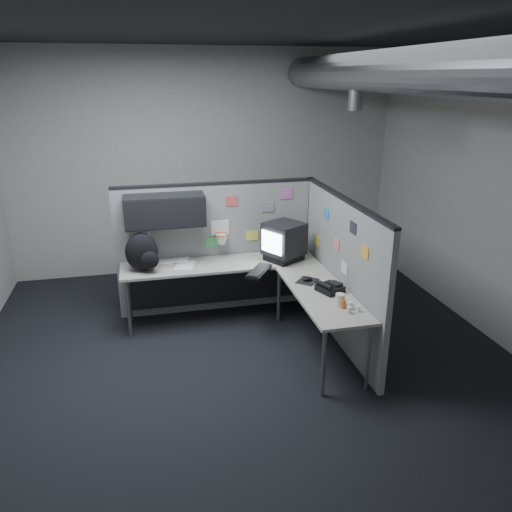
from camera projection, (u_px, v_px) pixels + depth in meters
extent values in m
cube|color=black|center=(246.00, 360.00, 5.25)|extent=(5.60, 5.60, 0.01)
cube|color=black|center=(243.00, 25.00, 4.15)|extent=(5.60, 5.60, 0.01)
cube|color=#9E9E99|center=(206.00, 164.00, 7.27)|extent=(5.60, 0.01, 3.20)
cube|color=#9E9E99|center=(378.00, 376.00, 2.13)|extent=(5.60, 0.01, 3.20)
cube|color=#9E9E99|center=(503.00, 197.00, 5.29)|extent=(0.01, 5.60, 3.20)
cylinder|color=slate|center=(393.00, 71.00, 4.57)|extent=(0.40, 5.49, 0.40)
cylinder|color=slate|center=(356.00, 96.00, 5.39)|extent=(0.16, 0.16, 0.30)
cube|color=gray|center=(217.00, 249.00, 6.14)|extent=(2.43, 0.06, 1.60)
cube|color=black|center=(215.00, 183.00, 5.87)|extent=(2.43, 0.07, 0.03)
cube|color=black|center=(309.00, 242.00, 6.39)|extent=(0.07, 0.07, 1.60)
cube|color=black|center=(165.00, 210.00, 5.64)|extent=(0.90, 0.35, 0.35)
cube|color=black|center=(166.00, 214.00, 5.48)|extent=(0.90, 0.02, 0.33)
cube|color=silver|center=(220.00, 228.00, 6.02)|extent=(0.22, 0.02, 0.18)
torus|color=#D85914|center=(221.00, 235.00, 5.96)|extent=(0.16, 0.16, 0.01)
cone|color=white|center=(221.00, 239.00, 5.98)|extent=(0.14, 0.14, 0.11)
cube|color=silver|center=(144.00, 237.00, 5.86)|extent=(0.15, 0.01, 0.12)
cube|color=#CC4C4C|center=(232.00, 201.00, 5.95)|extent=(0.15, 0.01, 0.12)
cube|color=#E5D84C|center=(252.00, 236.00, 6.15)|extent=(0.15, 0.01, 0.12)
cube|color=gray|center=(268.00, 207.00, 6.08)|extent=(0.15, 0.01, 0.12)
cube|color=#B266B2|center=(286.00, 194.00, 6.07)|extent=(0.15, 0.01, 0.12)
cube|color=#4CB266|center=(212.00, 242.00, 6.07)|extent=(0.15, 0.01, 0.12)
cube|color=gray|center=(341.00, 273.00, 5.40)|extent=(0.06, 2.23, 1.60)
cube|color=black|center=(345.00, 199.00, 5.12)|extent=(0.07, 2.23, 0.03)
cube|color=#337FCC|center=(326.00, 213.00, 5.60)|extent=(0.01, 0.15, 0.12)
cube|color=#D87F7F|center=(336.00, 244.00, 5.37)|extent=(0.01, 0.15, 0.12)
cube|color=#26262D|center=(353.00, 228.00, 4.90)|extent=(0.01, 0.15, 0.12)
cube|color=gold|center=(317.00, 240.00, 5.97)|extent=(0.01, 0.15, 0.12)
cube|color=orange|center=(365.00, 252.00, 4.68)|extent=(0.01, 0.15, 0.12)
cube|color=silver|center=(344.00, 268.00, 5.20)|extent=(0.01, 0.15, 0.12)
cube|color=#9C9A8D|center=(220.00, 264.00, 5.88)|extent=(2.30, 0.56, 0.03)
cube|color=#9C9A8D|center=(322.00, 293.00, 5.10)|extent=(0.56, 1.55, 0.03)
cube|color=black|center=(218.00, 282.00, 6.19)|extent=(2.18, 0.02, 0.55)
cylinder|color=gray|center=(129.00, 309.00, 5.57)|extent=(0.04, 0.04, 0.70)
cylinder|color=gray|center=(129.00, 293.00, 5.98)|extent=(0.04, 0.04, 0.70)
cylinder|color=gray|center=(279.00, 295.00, 5.94)|extent=(0.04, 0.04, 0.70)
cylinder|color=gray|center=(324.00, 363.00, 4.53)|extent=(0.04, 0.04, 0.70)
cylinder|color=gray|center=(368.00, 357.00, 4.62)|extent=(0.04, 0.04, 0.70)
cube|color=black|center=(284.00, 257.00, 5.96)|extent=(0.50, 0.48, 0.08)
cube|color=black|center=(284.00, 239.00, 5.89)|extent=(0.55, 0.55, 0.38)
cube|color=#D1E3F9|center=(272.00, 243.00, 5.75)|extent=(0.17, 0.27, 0.25)
cube|color=black|center=(259.00, 271.00, 5.58)|extent=(0.38, 0.47, 0.03)
cube|color=black|center=(259.00, 270.00, 5.57)|extent=(0.34, 0.43, 0.01)
cube|color=black|center=(307.00, 281.00, 5.35)|extent=(0.29, 0.30, 0.01)
ellipsoid|color=black|center=(307.00, 279.00, 5.34)|extent=(0.12, 0.08, 0.04)
cube|color=black|center=(330.00, 288.00, 5.09)|extent=(0.29, 0.30, 0.06)
cylinder|color=black|center=(324.00, 285.00, 5.04)|extent=(0.13, 0.22, 0.05)
cube|color=black|center=(335.00, 284.00, 5.10)|extent=(0.14, 0.16, 0.02)
cylinder|color=silver|center=(350.00, 306.00, 4.70)|extent=(0.06, 0.06, 0.08)
cylinder|color=silver|center=(349.00, 310.00, 4.62)|extent=(0.06, 0.06, 0.07)
cylinder|color=silver|center=(358.00, 309.00, 4.66)|extent=(0.05, 0.05, 0.05)
cylinder|color=#D85914|center=(344.00, 304.00, 4.72)|extent=(0.06, 0.06, 0.09)
cylinder|color=beige|center=(340.00, 300.00, 4.76)|extent=(0.11, 0.11, 0.12)
cube|color=white|center=(185.00, 265.00, 5.79)|extent=(0.28, 0.34, 0.00)
cube|color=white|center=(167.00, 260.00, 5.95)|extent=(0.28, 0.34, 0.00)
cube|color=white|center=(145.00, 262.00, 5.87)|extent=(0.28, 0.34, 0.00)
cube|color=white|center=(180.00, 259.00, 5.98)|extent=(0.28, 0.34, 0.00)
cube|color=white|center=(151.00, 265.00, 5.79)|extent=(0.28, 0.34, 0.00)
cube|color=white|center=(139.00, 258.00, 5.98)|extent=(0.28, 0.34, 0.00)
ellipsoid|color=black|center=(142.00, 252.00, 5.58)|extent=(0.41, 0.34, 0.44)
ellipsoid|color=black|center=(150.00, 260.00, 5.50)|extent=(0.22, 0.15, 0.20)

